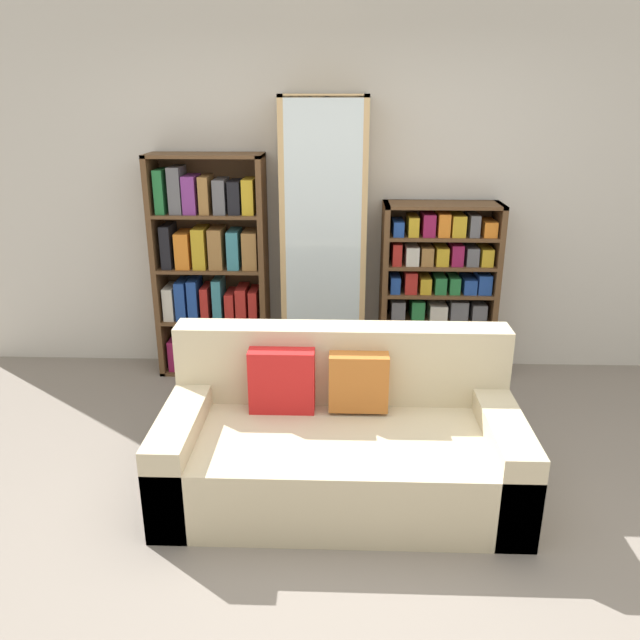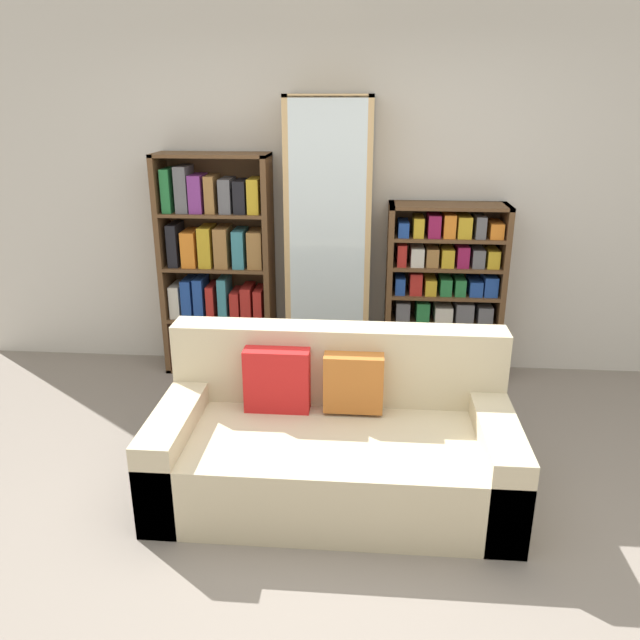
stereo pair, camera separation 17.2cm
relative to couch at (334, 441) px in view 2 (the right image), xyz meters
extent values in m
plane|color=gray|center=(0.04, -0.49, -0.28)|extent=(16.00, 16.00, 0.00)
cube|color=beige|center=(0.04, 1.75, 1.07)|extent=(6.06, 0.06, 2.70)
cube|color=beige|center=(0.00, -0.06, -0.09)|extent=(1.87, 0.93, 0.39)
cube|color=beige|center=(0.00, 0.30, 0.33)|extent=(1.87, 0.20, 0.45)
cube|color=beige|center=(-0.83, -0.06, -0.03)|extent=(0.20, 0.93, 0.51)
cube|color=beige|center=(0.84, -0.06, -0.03)|extent=(0.20, 0.93, 0.51)
cube|color=red|center=(-0.32, 0.14, 0.29)|extent=(0.36, 0.12, 0.36)
cube|color=#B76628|center=(0.10, 0.14, 0.29)|extent=(0.32, 0.12, 0.32)
cube|color=brown|center=(-1.37, 1.54, 0.55)|extent=(0.04, 0.32, 1.66)
cube|color=brown|center=(-0.58, 1.54, 0.55)|extent=(0.04, 0.32, 1.66)
cube|color=brown|center=(-0.98, 1.54, 1.37)|extent=(0.83, 0.32, 0.02)
cube|color=brown|center=(-0.98, 1.54, -0.27)|extent=(0.83, 0.32, 0.02)
cube|color=brown|center=(-0.98, 1.69, 0.55)|extent=(0.83, 0.01, 1.66)
cube|color=brown|center=(-0.98, 1.54, 0.15)|extent=(0.75, 0.32, 0.02)
cube|color=brown|center=(-0.98, 1.54, 0.55)|extent=(0.75, 0.32, 0.02)
cube|color=brown|center=(-0.98, 1.54, 0.95)|extent=(0.75, 0.32, 0.02)
cube|color=#8E1947|center=(-1.29, 1.53, -0.14)|extent=(0.08, 0.24, 0.24)
cube|color=olive|center=(-1.18, 1.53, -0.15)|extent=(0.08, 0.24, 0.22)
cube|color=#1E4293|center=(-1.08, 1.53, -0.12)|extent=(0.07, 0.24, 0.26)
cube|color=gold|center=(-0.97, 1.53, -0.14)|extent=(0.08, 0.24, 0.23)
cube|color=gold|center=(-0.87, 1.53, -0.10)|extent=(0.08, 0.24, 0.31)
cube|color=#5B5B60|center=(-0.77, 1.53, -0.13)|extent=(0.08, 0.24, 0.26)
cube|color=#AD231E|center=(-0.66, 1.53, -0.09)|extent=(0.07, 0.24, 0.33)
cube|color=beige|center=(-1.30, 1.53, 0.28)|extent=(0.08, 0.24, 0.25)
cube|color=#1E4293|center=(-1.20, 1.53, 0.31)|extent=(0.08, 0.24, 0.30)
cube|color=#1E4293|center=(-1.11, 1.53, 0.31)|extent=(0.07, 0.24, 0.31)
cube|color=#AD231E|center=(-1.02, 1.53, 0.29)|extent=(0.06, 0.24, 0.25)
cube|color=teal|center=(-0.93, 1.53, 0.32)|extent=(0.07, 0.24, 0.32)
cube|color=#AD231E|center=(-0.84, 1.53, 0.26)|extent=(0.07, 0.24, 0.21)
cube|color=#AD231E|center=(-0.75, 1.53, 0.28)|extent=(0.08, 0.24, 0.25)
cube|color=#AD231E|center=(-0.66, 1.53, 0.27)|extent=(0.06, 0.24, 0.23)
cube|color=black|center=(-1.28, 1.53, 0.72)|extent=(0.07, 0.24, 0.31)
cube|color=orange|center=(-1.16, 1.53, 0.69)|extent=(0.10, 0.24, 0.26)
cube|color=gold|center=(-1.04, 1.53, 0.71)|extent=(0.09, 0.24, 0.30)
cube|color=olive|center=(-0.92, 1.53, 0.71)|extent=(0.10, 0.24, 0.29)
cube|color=teal|center=(-0.79, 1.53, 0.70)|extent=(0.08, 0.24, 0.28)
cube|color=olive|center=(-0.67, 1.53, 0.70)|extent=(0.11, 0.24, 0.27)
cube|color=#237038|center=(-1.29, 1.53, 1.12)|extent=(0.07, 0.24, 0.31)
cube|color=#5B5B60|center=(-1.18, 1.53, 1.13)|extent=(0.09, 0.24, 0.33)
cube|color=#7A3384|center=(-1.08, 1.53, 1.10)|extent=(0.09, 0.24, 0.27)
cube|color=olive|center=(-0.98, 1.53, 1.09)|extent=(0.07, 0.24, 0.26)
cube|color=#5B5B60|center=(-0.87, 1.53, 1.08)|extent=(0.09, 0.24, 0.24)
cube|color=black|center=(-0.77, 1.53, 1.08)|extent=(0.08, 0.24, 0.23)
cube|color=gold|center=(-0.67, 1.53, 1.09)|extent=(0.08, 0.24, 0.25)
cube|color=tan|center=(-0.42, 1.52, 0.75)|extent=(0.04, 0.36, 2.05)
cube|color=tan|center=(0.15, 1.52, 0.75)|extent=(0.04, 0.36, 2.05)
cube|color=tan|center=(-0.13, 1.52, 1.76)|extent=(0.61, 0.36, 0.02)
cube|color=tan|center=(-0.13, 1.52, -0.27)|extent=(0.61, 0.36, 0.02)
cube|color=tan|center=(-0.13, 1.69, 0.75)|extent=(0.61, 0.01, 2.05)
cube|color=silver|center=(-0.13, 1.34, 0.75)|extent=(0.53, 0.01, 2.03)
cube|color=tan|center=(-0.13, 1.52, 0.14)|extent=(0.53, 0.32, 0.02)
cube|color=tan|center=(-0.13, 1.52, 0.55)|extent=(0.53, 0.32, 0.02)
cube|color=tan|center=(-0.13, 1.52, 0.95)|extent=(0.53, 0.32, 0.02)
cube|color=tan|center=(-0.13, 1.52, 1.35)|extent=(0.53, 0.32, 0.02)
cylinder|color=silver|center=(-0.34, 1.52, -0.21)|extent=(0.01, 0.01, 0.09)
cone|color=silver|center=(-0.34, 1.52, -0.12)|extent=(0.06, 0.06, 0.10)
cylinder|color=silver|center=(-0.26, 1.50, -0.21)|extent=(0.01, 0.01, 0.09)
cone|color=silver|center=(-0.26, 1.50, -0.12)|extent=(0.06, 0.06, 0.10)
cylinder|color=silver|center=(-0.17, 1.51, -0.21)|extent=(0.01, 0.01, 0.09)
cone|color=silver|center=(-0.17, 1.51, -0.12)|extent=(0.06, 0.06, 0.10)
cylinder|color=silver|center=(-0.09, 1.51, -0.21)|extent=(0.01, 0.01, 0.09)
cone|color=silver|center=(-0.09, 1.51, -0.12)|extent=(0.06, 0.06, 0.10)
cylinder|color=silver|center=(-0.01, 1.51, -0.21)|extent=(0.01, 0.01, 0.09)
cone|color=silver|center=(-0.01, 1.51, -0.12)|extent=(0.06, 0.06, 0.10)
cylinder|color=silver|center=(0.07, 1.50, -0.21)|extent=(0.01, 0.01, 0.09)
cone|color=silver|center=(0.07, 1.50, -0.12)|extent=(0.06, 0.06, 0.10)
cylinder|color=silver|center=(-0.32, 1.50, 0.20)|extent=(0.01, 0.01, 0.09)
cone|color=silver|center=(-0.32, 1.50, 0.30)|extent=(0.09, 0.09, 0.11)
cylinder|color=silver|center=(-0.19, 1.51, 0.20)|extent=(0.01, 0.01, 0.09)
cone|color=silver|center=(-0.19, 1.51, 0.30)|extent=(0.09, 0.09, 0.11)
cylinder|color=silver|center=(-0.07, 1.52, 0.20)|extent=(0.01, 0.01, 0.09)
cone|color=silver|center=(-0.07, 1.52, 0.30)|extent=(0.09, 0.09, 0.11)
cylinder|color=silver|center=(0.05, 1.53, 0.20)|extent=(0.01, 0.01, 0.09)
cone|color=silver|center=(0.05, 1.53, 0.30)|extent=(0.09, 0.09, 0.11)
cylinder|color=silver|center=(-0.33, 1.52, 0.59)|extent=(0.01, 0.01, 0.07)
cone|color=silver|center=(-0.33, 1.52, 0.67)|extent=(0.07, 0.07, 0.08)
cylinder|color=silver|center=(-0.23, 1.52, 0.59)|extent=(0.01, 0.01, 0.07)
cone|color=silver|center=(-0.23, 1.52, 0.67)|extent=(0.07, 0.07, 0.08)
cylinder|color=silver|center=(-0.13, 1.50, 0.59)|extent=(0.01, 0.01, 0.07)
cone|color=silver|center=(-0.13, 1.50, 0.67)|extent=(0.07, 0.07, 0.08)
cylinder|color=silver|center=(-0.04, 1.52, 0.59)|extent=(0.01, 0.01, 0.07)
cone|color=silver|center=(-0.04, 1.52, 0.67)|extent=(0.07, 0.07, 0.08)
cylinder|color=silver|center=(0.06, 1.51, 0.59)|extent=(0.01, 0.01, 0.07)
cone|color=silver|center=(0.06, 1.51, 0.67)|extent=(0.07, 0.07, 0.08)
cylinder|color=silver|center=(-0.32, 1.52, 0.99)|extent=(0.01, 0.01, 0.07)
cone|color=silver|center=(-0.32, 1.52, 1.06)|extent=(0.09, 0.09, 0.08)
cylinder|color=silver|center=(-0.19, 1.52, 0.99)|extent=(0.01, 0.01, 0.07)
cone|color=silver|center=(-0.19, 1.52, 1.06)|extent=(0.09, 0.09, 0.08)
cylinder|color=silver|center=(-0.07, 1.51, 0.99)|extent=(0.01, 0.01, 0.07)
cone|color=silver|center=(-0.07, 1.51, 1.06)|extent=(0.09, 0.09, 0.08)
cylinder|color=silver|center=(0.05, 1.51, 0.99)|extent=(0.01, 0.01, 0.07)
cone|color=silver|center=(0.05, 1.51, 1.06)|extent=(0.09, 0.09, 0.08)
cylinder|color=silver|center=(-0.33, 1.51, 1.40)|extent=(0.01, 0.01, 0.08)
cone|color=silver|center=(-0.33, 1.51, 1.48)|extent=(0.07, 0.07, 0.09)
cylinder|color=silver|center=(-0.23, 1.51, 1.40)|extent=(0.01, 0.01, 0.08)
cone|color=silver|center=(-0.23, 1.51, 1.48)|extent=(0.07, 0.07, 0.09)
cylinder|color=silver|center=(-0.13, 1.52, 1.40)|extent=(0.01, 0.01, 0.08)
cone|color=silver|center=(-0.13, 1.52, 1.48)|extent=(0.07, 0.07, 0.09)
cylinder|color=silver|center=(-0.04, 1.52, 1.40)|extent=(0.01, 0.01, 0.08)
cone|color=silver|center=(-0.04, 1.52, 1.48)|extent=(0.07, 0.07, 0.09)
cylinder|color=silver|center=(0.06, 1.52, 1.40)|extent=(0.01, 0.01, 0.08)
cone|color=silver|center=(0.06, 1.52, 1.48)|extent=(0.07, 0.07, 0.09)
cube|color=brown|center=(0.31, 1.54, 0.38)|extent=(0.04, 0.32, 1.32)
cube|color=brown|center=(1.13, 1.54, 0.38)|extent=(0.04, 0.32, 1.32)
cube|color=brown|center=(0.72, 1.54, 1.03)|extent=(0.85, 0.32, 0.02)
cube|color=brown|center=(0.72, 1.54, -0.27)|extent=(0.85, 0.32, 0.02)
cube|color=brown|center=(0.72, 1.69, 0.38)|extent=(0.85, 0.01, 1.32)
cube|color=brown|center=(0.72, 1.54, -0.04)|extent=(0.77, 0.32, 0.02)
cube|color=brown|center=(0.72, 1.54, 0.17)|extent=(0.77, 0.32, 0.02)
cube|color=brown|center=(0.72, 1.54, 0.38)|extent=(0.77, 0.32, 0.02)
cube|color=brown|center=(0.72, 1.54, 0.59)|extent=(0.77, 0.32, 0.02)
cube|color=brown|center=(0.72, 1.54, 0.80)|extent=(0.77, 0.32, 0.02)
cube|color=#AD231E|center=(0.41, 1.53, -0.19)|extent=(0.09, 0.24, 0.14)
cube|color=#7A3384|center=(0.53, 1.53, -0.20)|extent=(0.11, 0.24, 0.11)
cube|color=orange|center=(0.66, 1.53, -0.20)|extent=(0.08, 0.24, 0.11)
cube|color=olive|center=(0.79, 1.53, -0.19)|extent=(0.09, 0.24, 0.14)
cube|color=#AD231E|center=(0.91, 1.53, -0.20)|extent=(0.10, 0.24, 0.11)
cube|color=#AD231E|center=(1.03, 1.53, -0.19)|extent=(0.10, 0.24, 0.14)
cube|color=beige|center=(0.39, 1.53, 0.04)|extent=(0.06, 0.24, 0.15)
cube|color=#5B5B60|center=(0.49, 1.53, 0.03)|extent=(0.08, 0.24, 0.12)
cube|color=orange|center=(0.58, 1.53, 0.03)|extent=(0.07, 0.24, 0.13)
cube|color=#7A3384|center=(0.67, 1.53, 0.04)|extent=(0.06, 0.24, 0.15)
cube|color=#7A3384|center=(0.77, 1.53, 0.04)|extent=(0.07, 0.24, 0.15)
cube|color=black|center=(0.86, 1.53, 0.02)|extent=(0.06, 0.24, 0.10)
cube|color=teal|center=(0.95, 1.53, 0.03)|extent=(0.08, 0.24, 0.13)
cube|color=olive|center=(1.05, 1.53, 0.03)|extent=(0.08, 0.24, 0.13)
cube|color=#5B5B60|center=(0.42, 1.53, 0.25)|extent=(0.10, 0.24, 0.15)
cube|color=#237038|center=(0.57, 1.53, 0.25)|extent=(0.09, 0.24, 0.15)
cube|color=beige|center=(0.72, 1.53, 0.24)|extent=(0.13, 0.24, 0.12)
cube|color=#5B5B60|center=(0.87, 1.53, 0.26)|extent=(0.13, 0.24, 0.15)
cube|color=#5B5B60|center=(1.02, 1.53, 0.24)|extent=(0.11, 0.24, 0.13)
cube|color=#1E4293|center=(0.39, 1.53, 0.45)|extent=(0.07, 0.24, 0.12)
cube|color=#AD231E|center=(0.51, 1.53, 0.47)|extent=(0.09, 0.24, 0.16)
cube|color=gold|center=(0.61, 1.53, 0.45)|extent=(0.08, 0.24, 0.12)
cube|color=#237038|center=(0.72, 1.53, 0.45)|extent=(0.08, 0.24, 0.12)
cube|color=#237038|center=(0.83, 1.53, 0.45)|extent=(0.08, 0.24, 0.12)
cube|color=#1E4293|center=(0.94, 1.53, 0.45)|extent=(0.09, 0.24, 0.11)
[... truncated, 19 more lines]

